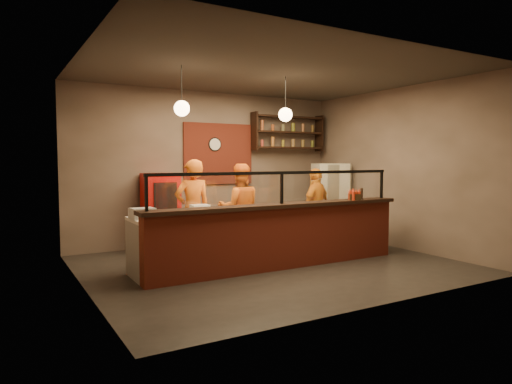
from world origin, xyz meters
TOP-DOWN VIEW (x-y plane):
  - floor at (0.00, 0.00)m, footprint 6.00×6.00m
  - ceiling at (0.00, 0.00)m, footprint 6.00×6.00m
  - wall_back at (0.00, 2.50)m, footprint 6.00×0.00m
  - wall_left at (-3.00, 0.00)m, footprint 0.00×5.00m
  - wall_right at (3.00, 0.00)m, footprint 0.00×5.00m
  - wall_front at (0.00, -2.50)m, footprint 6.00×0.00m
  - brick_patch at (0.20, 2.47)m, footprint 1.60×0.04m
  - service_counter at (0.00, -0.30)m, footprint 4.60×0.25m
  - counter_ledge at (0.00, -0.30)m, footprint 4.70×0.37m
  - worktop_cabinet at (0.00, 0.20)m, footprint 4.60×0.75m
  - worktop at (0.00, 0.20)m, footprint 4.60×0.75m
  - sneeze_guard at (0.00, -0.30)m, footprint 4.50×0.05m
  - wall_shelving at (1.90, 2.32)m, footprint 1.84×0.28m
  - wall_clock at (0.10, 2.46)m, footprint 0.30×0.04m
  - pendant_left at (-1.50, 0.20)m, footprint 0.24×0.24m
  - pendant_right at (0.40, 0.20)m, footprint 0.24×0.24m
  - cook_left at (-1.02, 0.98)m, footprint 0.65×0.43m
  - cook_mid at (0.02, 1.19)m, footprint 0.98×0.86m
  - cook_right at (1.79, 1.10)m, footprint 1.01×0.72m
  - fridge at (2.60, 1.65)m, footprint 0.89×0.86m
  - red_cooler at (-1.21, 2.15)m, footprint 0.66×0.60m
  - pizza_dough at (0.97, 0.20)m, footprint 0.56×0.56m
  - prep_tub_a at (-2.15, 0.28)m, footprint 0.31×0.25m
  - prep_tub_b at (-1.13, 0.39)m, footprint 0.30×0.24m
  - prep_tub_c at (-2.15, 0.13)m, footprint 0.34×0.28m
  - rolling_pin at (-1.51, 0.25)m, footprint 0.38×0.18m
  - condiment_caddy at (1.51, -0.36)m, footprint 0.24×0.21m
  - pepper_mill at (1.70, -0.33)m, footprint 0.05×0.05m
  - small_plate at (1.66, -0.27)m, footprint 0.21×0.21m

SIDE VIEW (x-z plane):
  - floor at x=0.00m, z-range 0.00..0.00m
  - worktop_cabinet at x=0.00m, z-range 0.00..0.85m
  - service_counter at x=0.00m, z-range 0.00..1.00m
  - red_cooler at x=-1.21m, z-range 0.00..1.51m
  - cook_right at x=1.79m, z-range 0.00..1.60m
  - fridge at x=2.60m, z-range 0.00..1.69m
  - cook_mid at x=0.02m, z-range 0.00..1.70m
  - worktop at x=0.00m, z-range 0.85..0.90m
  - cook_left at x=-1.02m, z-range 0.00..1.78m
  - pizza_dough at x=0.97m, z-range 0.90..0.91m
  - rolling_pin at x=-1.51m, z-range 0.90..0.96m
  - prep_tub_b at x=-1.13m, z-range 0.90..1.04m
  - prep_tub_a at x=-2.15m, z-range 0.90..1.04m
  - prep_tub_c at x=-2.15m, z-range 0.90..1.06m
  - counter_ledge at x=0.00m, z-range 1.00..1.06m
  - small_plate at x=1.66m, z-range 1.06..1.07m
  - condiment_caddy at x=1.51m, z-range 1.06..1.17m
  - pepper_mill at x=1.70m, z-range 1.06..1.26m
  - sneeze_guard at x=0.00m, z-range 1.11..1.63m
  - wall_back at x=0.00m, z-range -1.40..4.60m
  - wall_left at x=-3.00m, z-range -0.90..4.10m
  - wall_right at x=3.00m, z-range -0.90..4.10m
  - wall_front at x=0.00m, z-range -1.40..4.60m
  - brick_patch at x=0.20m, z-range 1.25..2.55m
  - wall_clock at x=0.10m, z-range 1.95..2.25m
  - wall_shelving at x=1.90m, z-range 1.98..2.83m
  - pendant_left at x=-1.50m, z-range 2.17..2.94m
  - pendant_right at x=0.40m, z-range 2.17..2.94m
  - ceiling at x=0.00m, z-range 3.20..3.20m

